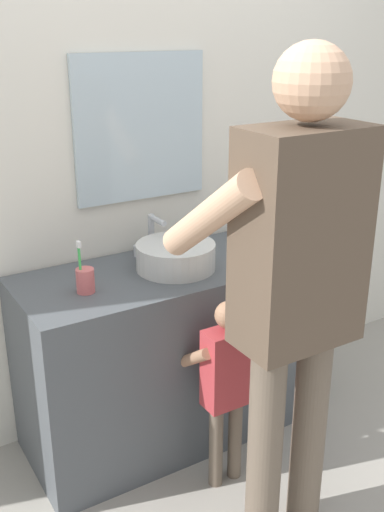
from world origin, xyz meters
The scene contains 8 objects.
ground_plane centered at (0.00, 0.00, 0.00)m, with size 14.00×14.00×0.00m, color #9E998E.
back_wall centered at (0.00, 0.62, 1.35)m, with size 4.40×0.10×2.70m.
vanity_cabinet centered at (0.00, 0.30, 0.40)m, with size 1.33×0.54×0.81m, color #4C5156.
sink_basin centered at (0.00, 0.28, 0.86)m, with size 0.33×0.33×0.11m.
faucet centered at (0.00, 0.48, 0.89)m, with size 0.18×0.14×0.18m.
toothbrush_cup centered at (-0.41, 0.25, 0.86)m, with size 0.07×0.07×0.21m.
child_toddler centered at (0.00, -0.10, 0.48)m, with size 0.25×0.25×0.81m.
adult_parent centered at (0.04, -0.42, 1.04)m, with size 0.53×0.56×1.73m.
Camera 1 is at (-1.17, -1.76, 1.76)m, focal length 42.63 mm.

